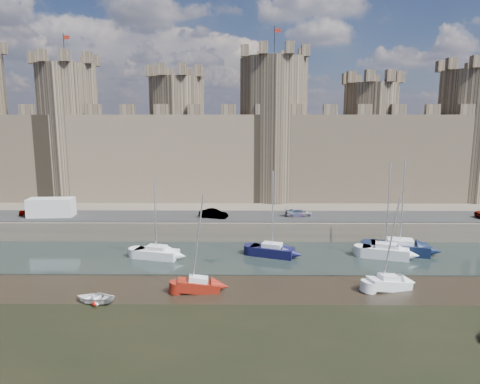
{
  "coord_description": "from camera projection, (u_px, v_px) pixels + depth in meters",
  "views": [
    {
      "loc": [
        -2.89,
        -23.68,
        15.81
      ],
      "look_at": [
        -3.3,
        22.0,
        8.01
      ],
      "focal_mm": 32.0,
      "sensor_mm": 36.0,
      "label": 1
    }
  ],
  "objects": [
    {
      "name": "car_0",
      "position": [
        32.0,
        212.0,
        59.43
      ],
      "size": [
        3.42,
        1.82,
        1.11
      ],
      "primitive_type": "imported",
      "rotation": [
        0.0,
        0.0,
        1.73
      ],
      "color": "gray",
      "rests_on": "quay"
    },
    {
      "name": "sailboat_5",
      "position": [
        389.0,
        283.0,
        40.12
      ],
      "size": [
        4.39,
        2.59,
        8.9
      ],
      "rotation": [
        0.0,
        0.0,
        0.26
      ],
      "color": "silver",
      "rests_on": "ground"
    },
    {
      "name": "sailboat_4",
      "position": [
        198.0,
        285.0,
        39.54
      ],
      "size": [
        4.05,
        1.9,
        9.17
      ],
      "rotation": [
        0.0,
        0.0,
        0.1
      ],
      "color": "maroon",
      "rests_on": "ground"
    },
    {
      "name": "sailboat_1",
      "position": [
        272.0,
        250.0,
        49.6
      ],
      "size": [
        5.34,
        3.55,
        9.98
      ],
      "rotation": [
        0.0,
        0.0,
        -0.36
      ],
      "color": "black",
      "rests_on": "ground"
    },
    {
      "name": "van",
      "position": [
        51.0,
        208.0,
        58.61
      ],
      "size": [
        6.19,
        2.87,
        2.63
      ],
      "primitive_type": "cube",
      "rotation": [
        0.0,
        0.0,
        0.08
      ],
      "color": "silver",
      "rests_on": "quay"
    },
    {
      "name": "ground",
      "position": [
        291.0,
        383.0,
        25.98
      ],
      "size": [
        160.0,
        160.0,
        0.0
      ],
      "primitive_type": "plane",
      "color": "black",
      "rests_on": "ground"
    },
    {
      "name": "car_1",
      "position": [
        213.0,
        214.0,
        57.97
      ],
      "size": [
        4.08,
        2.39,
        1.27
      ],
      "primitive_type": "imported",
      "rotation": [
        0.0,
        0.0,
        1.28
      ],
      "color": "gray",
      "rests_on": "quay"
    },
    {
      "name": "sailboat_0",
      "position": [
        157.0,
        253.0,
        48.89
      ],
      "size": [
        5.29,
        3.12,
        9.29
      ],
      "rotation": [
        0.0,
        0.0,
        -0.25
      ],
      "color": "silver",
      "rests_on": "ground"
    },
    {
      "name": "buoy_1",
      "position": [
        95.0,
        304.0,
        36.58
      ],
      "size": [
        0.41,
        0.41,
        0.41
      ],
      "primitive_type": "sphere",
      "color": "#FF160B",
      "rests_on": "ground"
    },
    {
      "name": "quay",
      "position": [
        258.0,
        193.0,
        84.91
      ],
      "size": [
        160.0,
        60.0,
        2.5
      ],
      "primitive_type": "cube",
      "color": "#4C443A",
      "rests_on": "ground"
    },
    {
      "name": "dinghy_6",
      "position": [
        94.0,
        298.0,
        37.33
      ],
      "size": [
        4.1,
        3.41,
        0.73
      ],
      "primitive_type": "imported",
      "rotation": [
        1.57,
        0.0,
        4.43
      ],
      "color": "silver",
      "rests_on": "ground"
    },
    {
      "name": "sailboat_2",
      "position": [
        385.0,
        251.0,
        49.0
      ],
      "size": [
        5.44,
        3.45,
        10.96
      ],
      "rotation": [
        0.0,
        0.0,
        -0.31
      ],
      "color": "silver",
      "rests_on": "ground"
    },
    {
      "name": "castle",
      "position": [
        257.0,
        144.0,
        71.33
      ],
      "size": [
        108.5,
        11.0,
        29.0
      ],
      "color": "#42382B",
      "rests_on": "quay"
    },
    {
      "name": "road",
      "position": [
        265.0,
        216.0,
        59.06
      ],
      "size": [
        160.0,
        7.0,
        0.1
      ],
      "primitive_type": "cube",
      "color": "black",
      "rests_on": "quay"
    },
    {
      "name": "car_2",
      "position": [
        299.0,
        213.0,
        58.92
      ],
      "size": [
        3.93,
        1.86,
        1.11
      ],
      "primitive_type": "imported",
      "rotation": [
        0.0,
        0.0,
        1.65
      ],
      "color": "gray",
      "rests_on": "quay"
    },
    {
      "name": "sailboat_3",
      "position": [
        400.0,
        247.0,
        50.47
      ],
      "size": [
        6.89,
        3.99,
        11.36
      ],
      "rotation": [
        0.0,
        0.0,
        -0.24
      ],
      "color": "black",
      "rests_on": "ground"
    },
    {
      "name": "water_channel",
      "position": [
        269.0,
        257.0,
        49.63
      ],
      "size": [
        160.0,
        12.0,
        0.08
      ],
      "primitive_type": "cube",
      "color": "black",
      "rests_on": "ground"
    }
  ]
}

